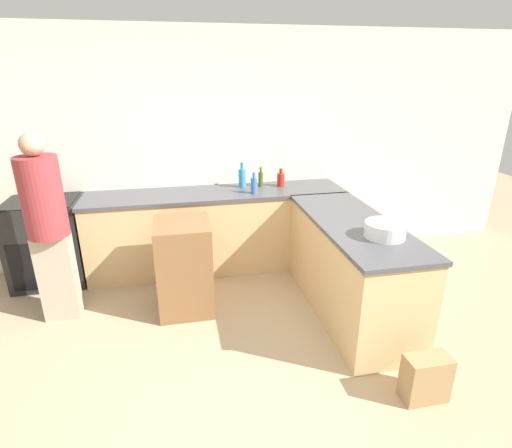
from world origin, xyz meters
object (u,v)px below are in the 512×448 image
range_oven (48,242)px  island_table (184,266)px  hot_sauce_bottle (281,179)px  mixing_bowl (385,230)px  paper_bag (426,378)px  person_by_range (48,224)px  dish_soap_bottle (242,177)px  water_bottle_blue (254,185)px  olive_oil_bottle (261,179)px

range_oven → island_table: bearing=-30.7°
hot_sauce_bottle → mixing_bowl: bearing=-75.5°
island_table → paper_bag: bearing=-43.8°
person_by_range → dish_soap_bottle: bearing=25.3°
water_bottle_blue → person_by_range: person_by_range is taller
olive_oil_bottle → person_by_range: 2.32m
mixing_bowl → hot_sauce_bottle: (-0.44, 1.69, 0.02)m
person_by_range → paper_bag: size_ratio=4.96×
range_oven → mixing_bowl: mixing_bowl is taller
range_oven → olive_oil_bottle: bearing=3.0°
range_oven → dish_soap_bottle: dish_soap_bottle is taller
paper_bag → olive_oil_bottle: bearing=104.5°
range_oven → island_table: range_oven is taller
dish_soap_bottle → paper_bag: (0.88, -2.55, -0.88)m
range_oven → dish_soap_bottle: bearing=3.4°
range_oven → water_bottle_blue: size_ratio=3.93×
island_table → paper_bag: size_ratio=2.57×
range_oven → mixing_bowl: (3.08, -1.61, 0.53)m
olive_oil_bottle → paper_bag: size_ratio=0.65×
hot_sauce_bottle → person_by_range: size_ratio=0.12×
island_table → mixing_bowl: mixing_bowl is taller
olive_oil_bottle → person_by_range: bearing=-157.1°
mixing_bowl → hot_sauce_bottle: bearing=104.5°
hot_sauce_bottle → dish_soap_bottle: 0.46m
dish_soap_bottle → range_oven: bearing=-176.6°
mixing_bowl → hot_sauce_bottle: hot_sauce_bottle is taller
island_table → olive_oil_bottle: bearing=45.3°
island_table → person_by_range: bearing=176.0°
water_bottle_blue → paper_bag: size_ratio=0.68×
hot_sauce_bottle → person_by_range: person_by_range is taller
hot_sauce_bottle → water_bottle_blue: bearing=-147.9°
island_table → dish_soap_bottle: bearing=52.8°
dish_soap_bottle → person_by_range: bearing=-154.7°
mixing_bowl → dish_soap_bottle: size_ratio=1.12×
hot_sauce_bottle → olive_oil_bottle: size_ratio=0.92×
hot_sauce_bottle → range_oven: bearing=-178.2°
olive_oil_bottle → paper_bag: (0.66, -2.54, -0.85)m
water_bottle_blue → person_by_range: 2.09m
mixing_bowl → hot_sauce_bottle: size_ratio=1.57×
dish_soap_bottle → olive_oil_bottle: dish_soap_bottle is taller
island_table → dish_soap_bottle: 1.37m
island_table → dish_soap_bottle: (0.75, 0.98, 0.60)m
hot_sauce_bottle → olive_oil_bottle: (-0.24, 0.04, 0.01)m
mixing_bowl → water_bottle_blue: water_bottle_blue is taller
range_oven → paper_bag: bearing=-38.2°
olive_oil_bottle → dish_soap_bottle: bearing=179.0°
island_table → water_bottle_blue: 1.23m
range_oven → water_bottle_blue: (2.27, -0.15, 0.56)m
island_table → olive_oil_bottle: size_ratio=3.92×
hot_sauce_bottle → paper_bag: bearing=-80.4°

